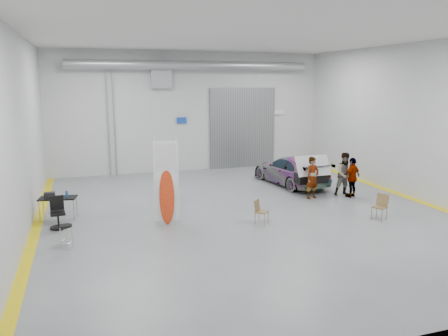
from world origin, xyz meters
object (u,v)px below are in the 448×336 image
object	(u,v)px
office_chair	(58,215)
surfboard_display	(168,189)
work_table	(56,198)
person_a	(312,178)
shop_stool	(66,237)
person_c	(352,177)
folding_chair_far	(379,212)
folding_chair_near	(262,216)
person_b	(345,174)
sedan_car	(291,170)

from	to	relation	value
office_chair	surfboard_display	bearing A→B (deg)	-15.91
work_table	office_chair	bearing A→B (deg)	-84.39
work_table	office_chair	xyz separation A→B (m)	(0.09, -0.96, -0.31)
person_a	shop_stool	size ratio (longest dim) A/B	2.39
person_c	surfboard_display	xyz separation A→B (m)	(-7.58, -1.04, 0.36)
folding_chair_far	office_chair	xyz separation A→B (m)	(-10.09, 2.43, 0.17)
folding_chair_near	person_b	bearing A→B (deg)	-18.00
person_c	shop_stool	size ratio (longest dim) A/B	2.30
person_c	shop_stool	bearing A→B (deg)	-10.63
person_b	work_table	size ratio (longest dim) A/B	1.37
person_a	person_b	xyz separation A→B (m)	(1.49, 0.00, 0.04)
office_chair	shop_stool	bearing A→B (deg)	-86.65
work_table	folding_chair_near	bearing A→B (deg)	-22.01
person_b	person_c	bearing A→B (deg)	-59.59
shop_stool	person_b	bearing A→B (deg)	14.20
person_b	work_table	bearing A→B (deg)	-173.72
surfboard_display	folding_chair_far	bearing A→B (deg)	-6.98
person_b	surfboard_display	bearing A→B (deg)	-162.18
person_c	person_b	bearing A→B (deg)	-90.43
person_c	office_chair	distance (m)	10.96
person_c	surfboard_display	world-z (taller)	surfboard_display
person_c	work_table	world-z (taller)	person_c
person_b	folding_chair_near	size ratio (longest dim) A/B	2.24
sedan_car	person_c	distance (m)	3.06
folding_chair_far	shop_stool	xyz separation A→B (m)	(-9.79, 0.46, 0.08)
person_b	person_c	world-z (taller)	person_b
sedan_car	surfboard_display	xyz separation A→B (m)	(-6.26, -3.79, 0.53)
sedan_car	work_table	size ratio (longest dim) A/B	3.39
folding_chair_near	work_table	size ratio (longest dim) A/B	0.61
folding_chair_near	shop_stool	distance (m)	5.94
surfboard_display	work_table	xyz separation A→B (m)	(-3.46, 1.60, -0.41)
person_a	person_b	distance (m)	1.49
person_a	folding_chair_far	distance (m)	3.26
person_c	surfboard_display	bearing A→B (deg)	-15.34
sedan_car	person_b	distance (m)	2.75
folding_chair_near	surfboard_display	bearing A→B (deg)	117.08
surfboard_display	folding_chair_far	xyz separation A→B (m)	(6.73, -1.79, -0.89)
shop_stool	work_table	xyz separation A→B (m)	(-0.39, 2.93, 0.40)
sedan_car	folding_chair_far	world-z (taller)	sedan_car
sedan_car	person_c	bearing A→B (deg)	108.67
person_a	office_chair	bearing A→B (deg)	169.02
surfboard_display	person_b	bearing A→B (deg)	18.07
folding_chair_near	shop_stool	size ratio (longest dim) A/B	1.13
office_chair	work_table	bearing A→B (deg)	90.41
sedan_car	surfboard_display	size ratio (longest dim) A/B	1.51
person_a	person_c	world-z (taller)	person_a
sedan_car	surfboard_display	distance (m)	7.34
shop_stool	work_table	distance (m)	2.98
person_b	folding_chair_far	bearing A→B (deg)	-95.55
office_chair	folding_chair_far	bearing A→B (deg)	-18.71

